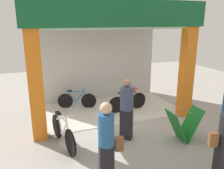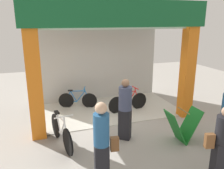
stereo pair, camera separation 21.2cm
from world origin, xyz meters
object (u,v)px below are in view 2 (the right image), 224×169
object	(u,v)px
pedestrian_0	(102,141)
pedestrian_1	(222,144)
bicycle_inside_1	(78,100)
sandwich_board_sign	(182,126)
pedestrian_2	(125,109)
bicycle_inside_0	(128,102)
bicycle_parked_0	(61,132)

from	to	relation	value
pedestrian_0	pedestrian_1	xyz separation A→B (m)	(2.23, -0.80, -0.04)
bicycle_inside_1	sandwich_board_sign	bearing A→B (deg)	-57.01
bicycle_inside_1	pedestrian_2	bearing A→B (deg)	-73.75
bicycle_inside_0	bicycle_parked_0	distance (m)	3.05
bicycle_parked_0	pedestrian_2	xyz separation A→B (m)	(1.71, -0.21, 0.51)
bicycle_inside_1	pedestrian_0	xyz separation A→B (m)	(-0.28, -4.22, 0.56)
bicycle_inside_0	bicycle_parked_0	xyz separation A→B (m)	(-2.57, -1.63, 0.04)
sandwich_board_sign	bicycle_inside_1	bearing A→B (deg)	122.99
bicycle_inside_0	pedestrian_2	world-z (taller)	pedestrian_2
pedestrian_0	bicycle_parked_0	bearing A→B (deg)	110.57
pedestrian_2	sandwich_board_sign	bearing A→B (deg)	-24.71
bicycle_parked_0	pedestrian_0	distance (m)	1.86
pedestrian_1	bicycle_inside_0	bearing A→B (deg)	94.01
bicycle_inside_0	pedestrian_1	world-z (taller)	pedestrian_1
pedestrian_1	pedestrian_2	size ratio (longest dim) A/B	0.95
bicycle_parked_0	bicycle_inside_1	bearing A→B (deg)	70.35
bicycle_inside_1	pedestrian_2	world-z (taller)	pedestrian_2
bicycle_inside_1	bicycle_parked_0	size ratio (longest dim) A/B	0.81
sandwich_board_sign	pedestrian_2	xyz separation A→B (m)	(-1.40, 0.65, 0.44)
sandwich_board_sign	pedestrian_1	world-z (taller)	pedestrian_1
pedestrian_2	bicycle_parked_0	bearing A→B (deg)	173.03
bicycle_inside_0	pedestrian_1	xyz separation A→B (m)	(0.29, -4.11, 0.50)
pedestrian_0	bicycle_inside_1	bearing A→B (deg)	86.21
pedestrian_0	pedestrian_2	world-z (taller)	pedestrian_2
bicycle_inside_1	bicycle_inside_0	bearing A→B (deg)	-28.75
bicycle_inside_1	pedestrian_0	size ratio (longest dim) A/B	0.80
pedestrian_0	pedestrian_2	distance (m)	1.82
bicycle_parked_0	pedestrian_2	world-z (taller)	pedestrian_2
bicycle_inside_1	pedestrian_1	xyz separation A→B (m)	(1.95, -5.02, 0.52)
pedestrian_2	bicycle_inside_1	bearing A→B (deg)	106.25
pedestrian_0	pedestrian_1	world-z (taller)	pedestrian_0
sandwich_board_sign	pedestrian_1	bearing A→B (deg)	-99.05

